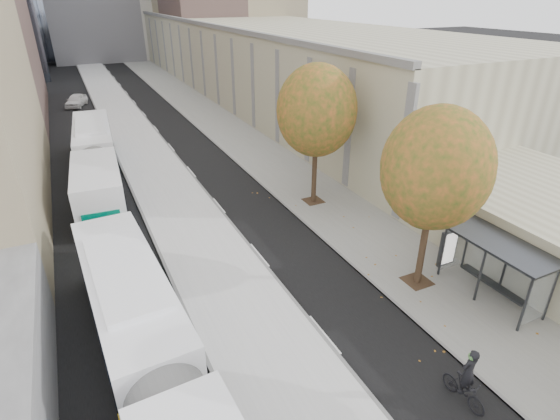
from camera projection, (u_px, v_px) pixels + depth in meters
bus_platform at (145, 154)px, 33.61m from camera, size 4.25×150.00×0.15m
sidewalk at (242, 141)px, 36.74m from camera, size 4.75×150.00×0.08m
building_tan at (241, 49)px, 62.76m from camera, size 18.00×92.00×8.00m
bus_shelter at (502, 251)px, 17.03m from camera, size 1.90×4.40×2.53m
tree_c at (436, 169)px, 16.49m from camera, size 4.20×4.20×7.28m
tree_d at (317, 111)px, 23.64m from camera, size 4.40×4.40×7.60m
bus_near at (157, 374)px, 12.38m from camera, size 3.32×16.68×2.76m
bus_far at (96, 159)px, 28.31m from camera, size 3.49×17.02×2.82m
cyclist at (465, 383)px, 13.03m from camera, size 0.60×1.61×2.04m
distant_car at (76, 100)px, 47.67m from camera, size 2.80×4.21×1.33m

